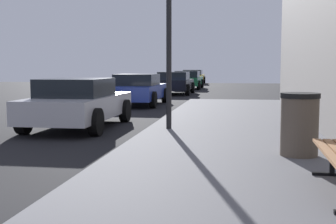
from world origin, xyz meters
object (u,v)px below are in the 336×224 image
at_px(car_silver, 78,103).
at_px(car_black, 174,83).
at_px(car_green, 188,80).
at_px(street_lamp, 169,11).
at_px(car_blue, 138,89).
at_px(trash_bin, 299,124).
at_px(car_yellow, 193,77).

height_order(car_silver, car_black, same).
bearing_deg(car_green, street_lamp, -84.76).
bearing_deg(car_blue, car_silver, -89.96).
distance_m(trash_bin, car_green, 25.07).
distance_m(trash_bin, street_lamp, 4.38).
relative_size(street_lamp, car_blue, 0.89).
xyz_separation_m(car_blue, car_yellow, (-0.11, 23.74, 0.00)).
distance_m(trash_bin, car_yellow, 34.90).
distance_m(car_blue, car_black, 7.55).
height_order(street_lamp, car_silver, street_lamp).
bearing_deg(car_black, street_lamp, -82.39).
bearing_deg(trash_bin, street_lamp, 131.97).
distance_m(car_black, car_yellow, 16.21).
xyz_separation_m(car_blue, car_black, (0.43, 7.54, -0.00)).
bearing_deg(car_silver, car_blue, 90.04).
xyz_separation_m(car_silver, car_black, (0.42, 14.59, 0.00)).
distance_m(car_silver, car_black, 14.60).
bearing_deg(car_blue, car_green, 87.95).
relative_size(car_green, car_yellow, 1.00).
height_order(trash_bin, car_silver, car_silver).
height_order(car_blue, car_green, same).
xyz_separation_m(trash_bin, street_lamp, (-2.54, 2.83, 2.17)).
xyz_separation_m(street_lamp, car_silver, (-2.49, 0.90, -2.18)).
relative_size(street_lamp, car_yellow, 0.88).
bearing_deg(car_blue, car_black, 86.77).
bearing_deg(street_lamp, car_yellow, 94.71).
xyz_separation_m(street_lamp, car_yellow, (-2.61, 31.69, -2.18)).
bearing_deg(car_green, car_black, -90.64).
distance_m(street_lamp, car_green, 22.03).
xyz_separation_m(trash_bin, car_green, (-4.54, 24.66, -0.01)).
distance_m(trash_bin, car_blue, 11.90).
height_order(car_blue, car_black, same).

